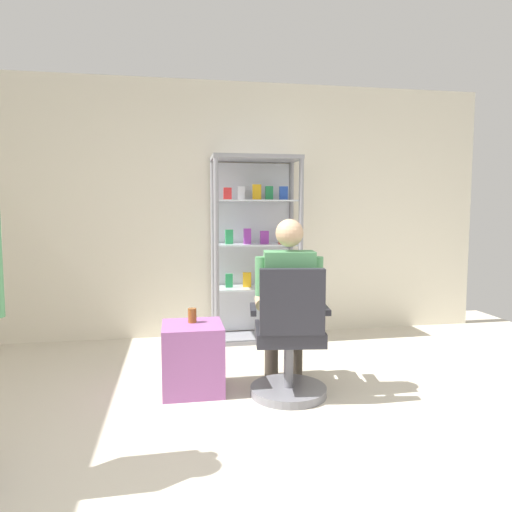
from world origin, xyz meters
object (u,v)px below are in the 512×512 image
object	(u,v)px
office_chair	(289,344)
tea_glass	(192,315)
storage_crate	(193,358)
seated_shopkeeper	(288,296)
display_cabinet_main	(255,247)

from	to	relation	value
office_chair	tea_glass	bearing A→B (deg)	155.70
storage_crate	tea_glass	size ratio (longest dim) A/B	4.70
seated_shopkeeper	tea_glass	world-z (taller)	seated_shopkeeper
display_cabinet_main	tea_glass	size ratio (longest dim) A/B	17.51
seated_shopkeeper	storage_crate	world-z (taller)	seated_shopkeeper
seated_shopkeeper	storage_crate	size ratio (longest dim) A/B	2.53
office_chair	seated_shopkeeper	size ratio (longest dim) A/B	0.74
seated_shopkeeper	tea_glass	distance (m)	0.73
display_cabinet_main	tea_glass	bearing A→B (deg)	-117.97
display_cabinet_main	seated_shopkeeper	bearing A→B (deg)	-90.25
display_cabinet_main	tea_glass	distance (m)	1.56
storage_crate	tea_glass	xyz separation A→B (m)	(0.00, 0.05, 0.31)
office_chair	tea_glass	distance (m)	0.76
seated_shopkeeper	storage_crate	bearing A→B (deg)	172.57
seated_shopkeeper	tea_glass	xyz separation A→B (m)	(-0.70, 0.14, -0.15)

